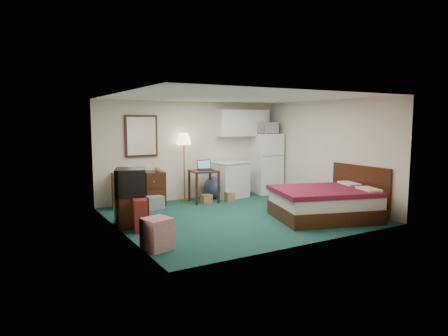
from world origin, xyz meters
TOP-DOWN VIEW (x-y plane):
  - floor at (0.00, 0.00)m, footprint 5.00×4.50m
  - ceiling at (0.00, 0.00)m, footprint 5.00×4.50m
  - walls at (0.00, 0.00)m, footprint 5.01×4.51m
  - mirror at (-1.35, 2.22)m, footprint 0.80×0.06m
  - upper_cabinets at (1.45, 2.08)m, footprint 1.50×0.35m
  - headboard at (2.46, -1.10)m, footprint 0.06×1.56m
  - dresser at (-1.52, 1.98)m, footprint 1.24×0.66m
  - floor_lamp at (-0.31, 2.05)m, footprint 0.47×0.47m
  - desk at (0.03, 1.64)m, footprint 0.70×0.70m
  - exercise_ball at (0.50, 1.96)m, footprint 0.66×0.66m
  - kitchen_counter at (0.92, 1.85)m, footprint 0.92×0.76m
  - fridge at (2.13, 1.88)m, footprint 0.77×0.77m
  - bed at (1.41, -1.10)m, footprint 2.31×2.02m
  - tv_stand at (-2.21, 0.36)m, footprint 0.65×0.69m
  - suitcase at (-2.18, -0.10)m, footprint 0.29×0.40m
  - retail_box at (-2.28, -1.26)m, footprint 0.49×0.49m
  - file_bin at (-1.32, 1.54)m, footprint 0.45×0.36m
  - cardboard_box_a at (0.05, 1.53)m, footprint 0.24×0.21m
  - cardboard_box_b at (0.63, 1.40)m, footprint 0.23×0.26m
  - laptop at (0.06, 1.62)m, footprint 0.40×0.35m
  - crt_tv at (-2.20, 0.36)m, footprint 0.76×0.79m
  - microwave at (2.09, 1.86)m, footprint 0.63×0.45m
  - book_a at (-1.77, 1.96)m, footprint 0.16×0.07m
  - book_b at (-1.64, 2.10)m, footprint 0.15×0.05m
  - mug at (-1.12, 1.80)m, footprint 0.15×0.13m

SIDE VIEW (x-z plane):
  - floor at x=0.00m, z-range -0.01..0.01m
  - cardboard_box_a at x=0.05m, z-range 0.00..0.20m
  - cardboard_box_b at x=0.63m, z-range 0.00..0.24m
  - file_bin at x=-1.32m, z-range 0.00..0.29m
  - retail_box at x=-2.28m, z-range 0.00..0.50m
  - tv_stand at x=-2.21m, z-range 0.00..0.57m
  - exercise_ball at x=0.50m, z-range 0.00..0.58m
  - suitcase at x=-2.18m, z-range 0.00..0.60m
  - bed at x=1.41m, z-range 0.00..0.62m
  - desk at x=0.03m, z-range 0.00..0.80m
  - dresser at x=-1.52m, z-range 0.00..0.81m
  - kitchen_counter at x=0.92m, z-range 0.00..0.91m
  - headboard at x=2.46m, z-range 0.05..1.05m
  - fridge at x=2.13m, z-range 0.00..1.66m
  - crt_tv at x=-2.20m, z-range 0.57..1.11m
  - floor_lamp at x=-0.31m, z-range 0.00..1.71m
  - mug at x=-1.12m, z-range 0.81..0.94m
  - book_b at x=-1.64m, z-range 0.81..1.01m
  - laptop at x=0.06m, z-range 0.80..1.04m
  - book_a at x=-1.77m, z-range 0.81..1.04m
  - walls at x=0.00m, z-range 0.00..2.50m
  - mirror at x=-1.35m, z-range 1.15..2.15m
  - microwave at x=2.09m, z-range 1.66..2.04m
  - upper_cabinets at x=1.45m, z-range 1.60..2.30m
  - ceiling at x=0.00m, z-range 2.50..2.50m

